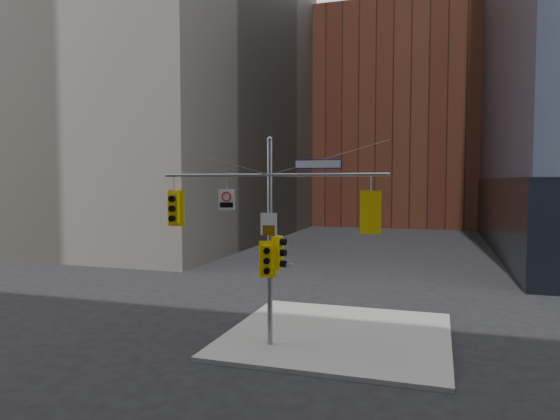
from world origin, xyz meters
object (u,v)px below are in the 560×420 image
Objects in this scene: traffic_light_pole_side at (279,253)px; traffic_light_pole_front at (267,260)px; signal_assembly at (270,221)px; traffic_light_east_arm at (371,212)px; street_sign_blade at (318,164)px; traffic_light_west_arm at (174,208)px; regulatory_sign_arm at (226,199)px.

traffic_light_pole_front is (-0.33, -0.27, -0.23)m from traffic_light_pole_side.
signal_assembly is 3.44m from traffic_light_east_arm.
signal_assembly is 2.56m from street_sign_blade.
traffic_light_pole_front is at bearing -90.31° from signal_assembly.
traffic_light_pole_side is at bearing -5.93° from traffic_light_east_arm.
traffic_light_east_arm is at bearing -7.78° from traffic_light_west_arm.
street_sign_blade is at bearing -7.79° from traffic_light_west_arm.
regulatory_sign_arm reaches higher than traffic_light_pole_side.
regulatory_sign_arm is at bearing -8.60° from traffic_light_west_arm.
traffic_light_west_arm is at bearing 172.51° from regulatory_sign_arm.
traffic_light_pole_front is at bearing -170.36° from street_sign_blade.
traffic_light_pole_side is (-3.09, -0.00, -1.44)m from traffic_light_east_arm.
traffic_light_west_arm is at bearing -179.60° from street_sign_blade.
street_sign_blade is 2.23× the size of regulatory_sign_arm.
signal_assembly is at bearing 75.68° from traffic_light_pole_front.
traffic_light_pole_front is (-3.42, -0.27, -1.67)m from traffic_light_east_arm.
traffic_light_west_arm is 1.17× the size of traffic_light_pole_side.
street_sign_blade reaches higher than traffic_light_east_arm.
signal_assembly is 1.32m from traffic_light_pole_front.
street_sign_blade is at bearing -4.87° from traffic_light_pole_front.
signal_assembly is 7.11× the size of traffic_light_pole_side.
signal_assembly is 4.96× the size of street_sign_blade.
regulatory_sign_arm is at bearing -5.71° from traffic_light_east_arm.
regulatory_sign_arm is at bearing 100.06° from traffic_light_pole_side.
traffic_light_west_arm is 5.58m from street_sign_blade.
traffic_light_west_arm is at bearing -6.05° from traffic_light_east_arm.
traffic_light_pole_front is 0.78× the size of street_sign_blade.
traffic_light_west_arm is at bearing 99.27° from traffic_light_pole_side.
signal_assembly is at bearing -179.39° from street_sign_blade.
traffic_light_west_arm is 0.82× the size of street_sign_blade.
regulatory_sign_arm is (-1.60, 0.25, 2.05)m from traffic_light_pole_front.
signal_assembly reaches higher than traffic_light_east_arm.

